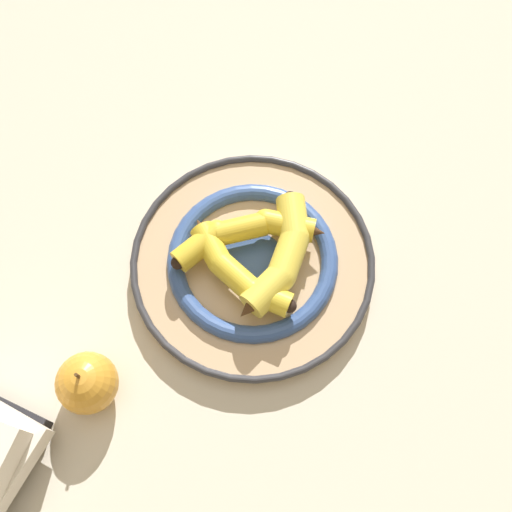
# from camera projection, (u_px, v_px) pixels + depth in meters

# --- Properties ---
(ground_plane) EXTENTS (2.80, 2.80, 0.00)m
(ground_plane) POSITION_uv_depth(u_px,v_px,m) (256.00, 247.00, 0.82)
(ground_plane) COLOR beige
(decorative_bowl) EXTENTS (0.32, 0.32, 0.04)m
(decorative_bowl) POSITION_uv_depth(u_px,v_px,m) (256.00, 263.00, 0.80)
(decorative_bowl) COLOR tan
(decorative_bowl) RESTS_ON ground_plane
(banana_a) EXTENTS (0.10, 0.19, 0.03)m
(banana_a) POSITION_uv_depth(u_px,v_px,m) (246.00, 232.00, 0.77)
(banana_a) COLOR gold
(banana_a) RESTS_ON decorative_bowl
(banana_b) EXTENTS (0.12, 0.16, 0.03)m
(banana_b) POSITION_uv_depth(u_px,v_px,m) (236.00, 271.00, 0.75)
(banana_b) COLOR yellow
(banana_b) RESTS_ON decorative_bowl
(banana_c) EXTENTS (0.19, 0.08, 0.04)m
(banana_c) POSITION_uv_depth(u_px,v_px,m) (282.00, 258.00, 0.76)
(banana_c) COLOR yellow
(banana_c) RESTS_ON decorative_bowl
(apple) EXTENTS (0.07, 0.07, 0.09)m
(apple) POSITION_uv_depth(u_px,v_px,m) (87.00, 383.00, 0.71)
(apple) COLOR gold
(apple) RESTS_ON ground_plane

